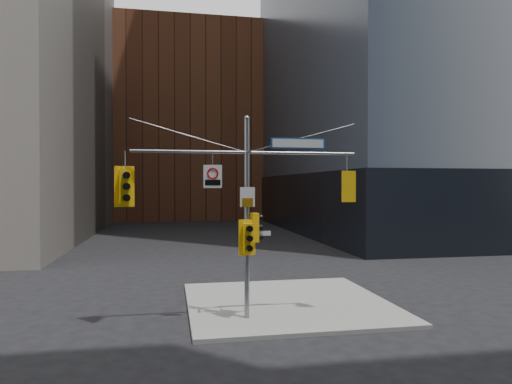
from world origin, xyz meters
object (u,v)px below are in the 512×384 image
object	(u,v)px
traffic_light_pole_front	(248,238)
traffic_light_west_arm	(125,186)
traffic_light_east_arm	(347,186)
regulatory_sign_arm	(213,176)
traffic_light_pole_side	(256,228)
signal_assembly	(247,197)
street_sign_blade	(298,143)

from	to	relation	value
traffic_light_pole_front	traffic_light_west_arm	bearing A→B (deg)	171.89
traffic_light_east_arm	regulatory_sign_arm	world-z (taller)	regulatory_sign_arm
traffic_light_pole_side	traffic_light_pole_front	size ratio (longest dim) A/B	0.82
signal_assembly	traffic_light_west_arm	xyz separation A→B (m)	(-4.15, 0.01, 0.38)
traffic_light_west_arm	traffic_light_pole_front	size ratio (longest dim) A/B	1.11
traffic_light_pole_side	traffic_light_pole_front	xyz separation A→B (m)	(-0.32, -0.28, -0.33)
street_sign_blade	traffic_light_pole_front	bearing A→B (deg)	-170.93
signal_assembly	traffic_light_pole_front	xyz separation A→B (m)	(-0.00, -0.27, -1.40)
signal_assembly	traffic_light_east_arm	xyz separation A→B (m)	(3.73, 0.00, 0.38)
signal_assembly	street_sign_blade	bearing A→B (deg)	0.11
traffic_light_pole_front	signal_assembly	bearing A→B (deg)	85.67
traffic_light_east_arm	street_sign_blade	world-z (taller)	street_sign_blade
traffic_light_pole_front	regulatory_sign_arm	size ratio (longest dim) A/B	1.56
traffic_light_east_arm	traffic_light_pole_side	bearing A→B (deg)	-3.52
traffic_light_east_arm	street_sign_blade	distance (m)	2.43
regulatory_sign_arm	traffic_light_east_arm	bearing A→B (deg)	3.63
signal_assembly	street_sign_blade	world-z (taller)	signal_assembly
signal_assembly	traffic_light_pole_front	distance (m)	1.43
traffic_light_pole_side	regulatory_sign_arm	bearing A→B (deg)	84.16
street_sign_blade	regulatory_sign_arm	bearing A→B (deg)	-178.73
signal_assembly	street_sign_blade	distance (m)	2.69
street_sign_blade	regulatory_sign_arm	distance (m)	3.29
traffic_light_west_arm	traffic_light_east_arm	distance (m)	7.88
traffic_light_west_arm	regulatory_sign_arm	world-z (taller)	regulatory_sign_arm
signal_assembly	traffic_light_east_arm	world-z (taller)	signal_assembly
traffic_light_pole_side	street_sign_blade	bearing A→B (deg)	-97.39
traffic_light_east_arm	traffic_light_pole_front	world-z (taller)	traffic_light_east_arm
traffic_light_west_arm	street_sign_blade	distance (m)	6.21
signal_assembly	traffic_light_west_arm	distance (m)	4.16
traffic_light_pole_side	street_sign_blade	world-z (taller)	street_sign_blade
traffic_light_pole_side	street_sign_blade	xyz separation A→B (m)	(1.54, -0.01, 3.01)
traffic_light_west_arm	traffic_light_pole_side	size ratio (longest dim) A/B	1.35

